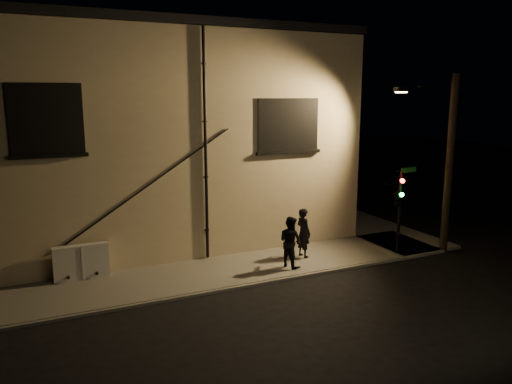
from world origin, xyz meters
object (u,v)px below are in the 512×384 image
utility_cabinet (81,262)px  pedestrian_b (290,242)px  pedestrian_a (303,233)px  traffic_signal (398,197)px  streetlamp_pole (446,159)px

utility_cabinet → pedestrian_b: 7.12m
pedestrian_a → traffic_signal: traffic_signal is taller
pedestrian_a → pedestrian_b: bearing=118.1°
pedestrian_a → pedestrian_b: size_ratio=1.03×
utility_cabinet → traffic_signal: 11.61m
utility_cabinet → streetlamp_pole: (13.26, -2.59, 2.99)m
utility_cabinet → pedestrian_a: bearing=-8.3°
traffic_signal → streetlamp_pole: bearing=-9.1°
pedestrian_a → utility_cabinet: bearing=72.6°
pedestrian_a → streetlamp_pole: streetlamp_pole is taller
utility_cabinet → streetlamp_pole: size_ratio=0.26×
pedestrian_b → utility_cabinet: bearing=56.4°
pedestrian_b → streetlamp_pole: bearing=-114.7°
utility_cabinet → traffic_signal: traffic_signal is taller
streetlamp_pole → pedestrian_b: bearing=173.6°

